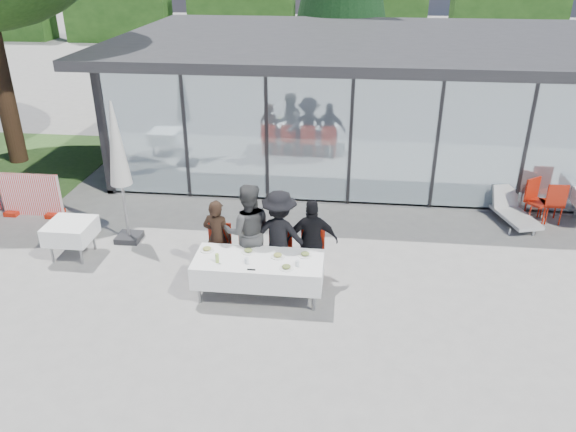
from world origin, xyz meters
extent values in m
plane|color=gray|center=(0.00, 0.00, 0.00)|extent=(90.00, 90.00, 0.00)
cube|color=gray|center=(2.00, 8.00, 0.05)|extent=(14.00, 8.00, 0.10)
cube|color=black|center=(2.00, 11.90, 1.60)|extent=(14.00, 0.20, 3.20)
cube|color=black|center=(-4.90, 8.00, 1.60)|extent=(0.20, 8.00, 3.20)
cube|color=silver|center=(2.00, 4.03, 1.60)|extent=(13.60, 0.06, 3.10)
cube|color=#2D2D30|center=(2.00, 7.60, 3.32)|extent=(14.80, 8.80, 0.24)
cube|color=#262628|center=(-4.80, 4.03, 1.60)|extent=(0.08, 0.10, 3.10)
cube|color=#262628|center=(-2.86, 4.03, 1.60)|extent=(0.08, 0.10, 3.10)
cube|color=#262628|center=(-0.91, 4.03, 1.60)|extent=(0.08, 0.10, 3.10)
cube|color=#262628|center=(1.03, 4.03, 1.60)|extent=(0.08, 0.10, 3.10)
cube|color=#262628|center=(2.97, 4.03, 1.60)|extent=(0.08, 0.10, 3.10)
cube|color=#262628|center=(4.91, 4.03, 1.60)|extent=(0.08, 0.10, 3.10)
cube|color=#B01E0B|center=(-0.50, 6.50, 0.45)|extent=(0.45, 0.45, 0.90)
cube|color=#B01E0B|center=(1.00, 7.00, 0.45)|extent=(0.45, 0.45, 0.90)
cube|color=#B01E0B|center=(3.50, 6.50, 0.45)|extent=(0.45, 0.45, 0.90)
cube|color=#B01E0B|center=(5.50, 7.20, 0.45)|extent=(0.45, 0.45, 0.90)
cube|color=#1B3D13|center=(-14.00, 28.00, 2.20)|extent=(6.50, 2.00, 4.40)
cube|color=#1B3D13|center=(-6.00, 28.00, 2.20)|extent=(6.50, 2.00, 4.40)
cube|color=#1B3D13|center=(2.00, 28.00, 2.20)|extent=(6.50, 2.00, 4.40)
cube|color=#1B3D13|center=(10.00, 28.00, 2.20)|extent=(6.50, 2.00, 4.40)
cube|color=white|center=(-0.48, -0.06, 0.54)|extent=(2.26, 0.96, 0.42)
cylinder|color=gray|center=(-1.48, -0.41, 0.35)|extent=(0.06, 0.06, 0.71)
cylinder|color=gray|center=(0.52, -0.41, 0.35)|extent=(0.06, 0.06, 0.71)
cylinder|color=gray|center=(-1.48, 0.29, 0.35)|extent=(0.06, 0.06, 0.71)
cylinder|color=gray|center=(0.52, 0.29, 0.35)|extent=(0.06, 0.06, 0.71)
imported|color=black|center=(-1.35, 0.60, 0.76)|extent=(0.65, 0.65, 1.52)
cube|color=#B01E0B|center=(-1.35, 0.60, 0.45)|extent=(0.44, 0.44, 0.05)
cube|color=#B01E0B|center=(-1.35, 0.80, 0.70)|extent=(0.44, 0.04, 0.55)
cylinder|color=#B01E0B|center=(-1.53, 0.42, 0.21)|extent=(0.04, 0.04, 0.43)
cylinder|color=#B01E0B|center=(-1.17, 0.42, 0.21)|extent=(0.04, 0.04, 0.43)
cylinder|color=#B01E0B|center=(-1.53, 0.78, 0.21)|extent=(0.04, 0.04, 0.43)
cylinder|color=#B01E0B|center=(-1.17, 0.78, 0.21)|extent=(0.04, 0.04, 0.43)
imported|color=#464646|center=(-0.77, 0.60, 0.93)|extent=(1.06, 1.06, 1.86)
cube|color=#B01E0B|center=(-0.77, 0.60, 0.45)|extent=(0.44, 0.44, 0.05)
cube|color=#B01E0B|center=(-0.77, 0.80, 0.70)|extent=(0.44, 0.04, 0.55)
cylinder|color=#B01E0B|center=(-0.95, 0.42, 0.21)|extent=(0.04, 0.04, 0.43)
cylinder|color=#B01E0B|center=(-0.59, 0.42, 0.21)|extent=(0.04, 0.04, 0.43)
cylinder|color=#B01E0B|center=(-0.95, 0.78, 0.21)|extent=(0.04, 0.04, 0.43)
cylinder|color=#B01E0B|center=(-0.59, 0.78, 0.21)|extent=(0.04, 0.04, 0.43)
imported|color=black|center=(-0.19, 0.60, 0.88)|extent=(1.27, 1.27, 1.75)
cube|color=#B01E0B|center=(-0.19, 0.60, 0.45)|extent=(0.44, 0.44, 0.05)
cube|color=#B01E0B|center=(-0.19, 0.80, 0.70)|extent=(0.44, 0.04, 0.55)
cylinder|color=#B01E0B|center=(-0.37, 0.42, 0.21)|extent=(0.04, 0.04, 0.43)
cylinder|color=#B01E0B|center=(-0.01, 0.42, 0.21)|extent=(0.04, 0.04, 0.43)
cylinder|color=#B01E0B|center=(-0.37, 0.78, 0.21)|extent=(0.04, 0.04, 0.43)
cylinder|color=#B01E0B|center=(-0.01, 0.78, 0.21)|extent=(0.04, 0.04, 0.43)
imported|color=black|center=(0.41, 0.60, 0.80)|extent=(1.04, 1.04, 1.61)
cube|color=#B01E0B|center=(0.41, 0.60, 0.45)|extent=(0.44, 0.44, 0.05)
cube|color=#B01E0B|center=(0.41, 0.80, 0.70)|extent=(0.44, 0.04, 0.55)
cylinder|color=#B01E0B|center=(0.23, 0.42, 0.21)|extent=(0.04, 0.04, 0.43)
cylinder|color=#B01E0B|center=(0.59, 0.42, 0.21)|extent=(0.04, 0.04, 0.43)
cylinder|color=#B01E0B|center=(0.23, 0.78, 0.21)|extent=(0.04, 0.04, 0.43)
cylinder|color=#B01E0B|center=(0.59, 0.78, 0.21)|extent=(0.04, 0.04, 0.43)
cylinder|color=white|center=(-1.44, 0.14, 0.76)|extent=(0.25, 0.25, 0.01)
ellipsoid|color=#CCB051|center=(-1.44, 0.14, 0.79)|extent=(0.15, 0.15, 0.05)
cylinder|color=white|center=(-0.69, 0.16, 0.76)|extent=(0.25, 0.25, 0.01)
ellipsoid|color=#3B6325|center=(-0.69, 0.16, 0.79)|extent=(0.15, 0.15, 0.05)
cylinder|color=white|center=(-0.15, 0.05, 0.76)|extent=(0.25, 0.25, 0.01)
ellipsoid|color=#CCB051|center=(-0.15, 0.05, 0.79)|extent=(0.15, 0.15, 0.05)
cylinder|color=white|center=(0.32, 0.14, 0.76)|extent=(0.25, 0.25, 0.01)
ellipsoid|color=#3B6325|center=(0.32, 0.14, 0.79)|extent=(0.15, 0.15, 0.05)
cylinder|color=white|center=(0.04, -0.32, 0.76)|extent=(0.25, 0.25, 0.01)
ellipsoid|color=#3B6325|center=(0.04, -0.32, 0.79)|extent=(0.15, 0.15, 0.05)
cylinder|color=#A4C853|center=(-1.16, -0.25, 0.83)|extent=(0.06, 0.06, 0.16)
cylinder|color=silver|center=(-0.65, -0.23, 0.80)|extent=(0.07, 0.07, 0.10)
cylinder|color=silver|center=(0.22, -0.22, 0.80)|extent=(0.07, 0.07, 0.10)
cube|color=black|center=(-0.54, -0.44, 0.76)|extent=(0.14, 0.03, 0.01)
cube|color=white|center=(-4.41, 0.93, 0.56)|extent=(0.86, 0.86, 0.36)
cylinder|color=gray|center=(-4.71, 0.63, 0.36)|extent=(0.05, 0.05, 0.72)
cylinder|color=gray|center=(-4.11, 0.63, 0.36)|extent=(0.05, 0.05, 0.72)
cylinder|color=gray|center=(-4.71, 1.23, 0.36)|extent=(0.05, 0.05, 0.72)
cylinder|color=gray|center=(-4.11, 1.23, 0.36)|extent=(0.05, 0.05, 0.72)
cube|color=#B01E0B|center=(5.28, 3.63, 0.45)|extent=(0.62, 0.62, 0.05)
cube|color=#B01E0B|center=(5.16, 3.79, 0.70)|extent=(0.38, 0.29, 0.55)
cylinder|color=#B01E0B|center=(5.10, 3.45, 0.21)|extent=(0.04, 0.04, 0.43)
cylinder|color=#B01E0B|center=(5.46, 3.45, 0.21)|extent=(0.04, 0.04, 0.43)
cylinder|color=#B01E0B|center=(5.10, 3.81, 0.21)|extent=(0.04, 0.04, 0.43)
cylinder|color=#B01E0B|center=(5.46, 3.81, 0.21)|extent=(0.04, 0.04, 0.43)
cube|color=#B01E0B|center=(5.58, 3.64, 0.45)|extent=(0.46, 0.46, 0.05)
cube|color=#B01E0B|center=(5.59, 3.44, 0.70)|extent=(0.44, 0.06, 0.55)
cylinder|color=#B01E0B|center=(5.40, 3.46, 0.21)|extent=(0.04, 0.04, 0.43)
cylinder|color=#B01E0B|center=(5.76, 3.46, 0.21)|extent=(0.04, 0.04, 0.43)
cylinder|color=#B01E0B|center=(5.40, 3.82, 0.21)|extent=(0.04, 0.04, 0.43)
cylinder|color=#B01E0B|center=(5.76, 3.82, 0.21)|extent=(0.04, 0.04, 0.43)
cube|color=black|center=(-3.56, 1.70, 0.06)|extent=(0.50, 0.50, 0.12)
cylinder|color=gray|center=(-3.56, 1.70, 1.35)|extent=(0.06, 0.06, 2.70)
cone|color=beige|center=(-3.56, 1.70, 2.15)|extent=(0.44, 0.44, 1.71)
cube|color=red|center=(-6.21, 2.67, 0.50)|extent=(1.40, 0.12, 1.00)
cube|color=#B01E0B|center=(-6.71, 2.67, 0.05)|extent=(0.30, 0.45, 0.10)
cube|color=#B01E0B|center=(-5.71, 2.67, 0.05)|extent=(0.30, 0.45, 0.10)
cube|color=silver|center=(4.80, 3.40, 0.18)|extent=(0.94, 1.42, 0.08)
cube|color=silver|center=(4.64, 3.93, 0.45)|extent=(0.65, 0.42, 0.54)
cylinder|color=silver|center=(4.55, 2.85, 0.07)|extent=(0.04, 0.04, 0.14)
cylinder|color=silver|center=(5.05, 2.85, 0.07)|extent=(0.04, 0.04, 0.14)
cylinder|color=silver|center=(4.55, 3.95, 0.07)|extent=(0.04, 0.04, 0.14)
cylinder|color=silver|center=(5.05, 3.95, 0.07)|extent=(0.04, 0.04, 0.14)
cylinder|color=#382316|center=(-8.50, 6.00, 2.20)|extent=(0.50, 0.50, 4.40)
cylinder|color=#382316|center=(0.50, 13.00, 1.00)|extent=(0.44, 0.44, 2.00)
cube|color=#385926|center=(-8.50, 6.00, 0.01)|extent=(5.00, 5.00, 0.02)
camera|label=1|loc=(0.98, -8.40, 5.68)|focal=35.00mm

